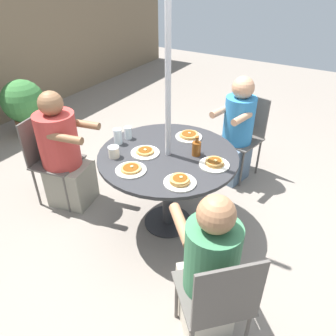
% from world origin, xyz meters
% --- Properties ---
extents(ground_plane, '(12.00, 12.00, 0.00)m').
position_xyz_m(ground_plane, '(0.00, 0.00, 0.00)').
color(ground_plane, gray).
extents(patio_table, '(1.18, 1.18, 0.76)m').
position_xyz_m(patio_table, '(0.00, 0.00, 0.64)').
color(patio_table, '#28282B').
rests_on(patio_table, ground).
extents(umbrella_pole, '(0.05, 0.05, 2.43)m').
position_xyz_m(umbrella_pole, '(0.00, 0.00, 1.22)').
color(umbrella_pole, '#ADADB2').
rests_on(umbrella_pole, ground).
extents(patio_chair_north, '(0.58, 0.58, 0.90)m').
position_xyz_m(patio_chair_north, '(-0.88, -0.86, 0.51)').
color(patio_chair_north, '#514C47').
rests_on(patio_chair_north, ground).
extents(diner_north, '(0.57, 0.57, 1.12)m').
position_xyz_m(diner_north, '(-0.76, -0.74, 0.52)').
color(diner_north, beige).
rests_on(diner_north, ground).
extents(patio_chair_east, '(0.49, 0.49, 0.90)m').
position_xyz_m(patio_chair_east, '(1.20, -0.26, 0.51)').
color(patio_chair_east, '#514C47').
rests_on(patio_chair_east, ground).
extents(diner_east, '(0.50, 0.40, 1.17)m').
position_xyz_m(diner_east, '(1.04, -0.23, 0.55)').
color(diner_east, slate).
rests_on(diner_east, ground).
extents(patio_chair_south, '(0.49, 0.49, 0.90)m').
position_xyz_m(patio_chair_south, '(-0.26, 1.20, 0.51)').
color(patio_chair_south, '#514C47').
rests_on(patio_chair_south, ground).
extents(diner_south, '(0.46, 0.58, 1.18)m').
position_xyz_m(diner_south, '(-0.23, 1.04, 0.53)').
color(diner_south, gray).
rests_on(diner_south, ground).
extents(pancake_plate_a, '(0.24, 0.24, 0.05)m').
position_xyz_m(pancake_plate_a, '(0.36, -0.01, 0.77)').
color(pancake_plate_a, silver).
rests_on(pancake_plate_a, patio_table).
extents(pancake_plate_b, '(0.24, 0.24, 0.06)m').
position_xyz_m(pancake_plate_b, '(0.04, -0.40, 0.77)').
color(pancake_plate_b, silver).
rests_on(pancake_plate_b, patio_table).
extents(pancake_plate_c, '(0.24, 0.24, 0.05)m').
position_xyz_m(pancake_plate_c, '(-0.09, 0.17, 0.77)').
color(pancake_plate_c, silver).
rests_on(pancake_plate_c, patio_table).
extents(pancake_plate_d, '(0.24, 0.24, 0.06)m').
position_xyz_m(pancake_plate_d, '(-0.31, -0.29, 0.77)').
color(pancake_plate_d, silver).
rests_on(pancake_plate_d, patio_table).
extents(pancake_plate_e, '(0.24, 0.24, 0.04)m').
position_xyz_m(pancake_plate_e, '(-0.36, 0.12, 0.77)').
color(pancake_plate_e, silver).
rests_on(pancake_plate_e, patio_table).
extents(syrup_bottle, '(0.10, 0.07, 0.17)m').
position_xyz_m(syrup_bottle, '(0.11, -0.21, 0.82)').
color(syrup_bottle, brown).
rests_on(syrup_bottle, patio_table).
extents(coffee_cup, '(0.09, 0.09, 0.09)m').
position_xyz_m(coffee_cup, '(-0.27, 0.36, 0.80)').
color(coffee_cup, beige).
rests_on(coffee_cup, patio_table).
extents(drinking_glass_a, '(0.07, 0.07, 0.11)m').
position_xyz_m(drinking_glass_a, '(0.06, 0.46, 0.81)').
color(drinking_glass_a, silver).
rests_on(drinking_glass_a, patio_table).
extents(drinking_glass_b, '(0.07, 0.07, 0.14)m').
position_xyz_m(drinking_glass_b, '(-0.07, 0.47, 0.83)').
color(drinking_glass_b, silver).
rests_on(drinking_glass_b, patio_table).
extents(potted_shrub, '(0.58, 0.58, 0.78)m').
position_xyz_m(potted_shrub, '(0.58, 2.65, 0.44)').
color(potted_shrub, brown).
rests_on(potted_shrub, ground).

